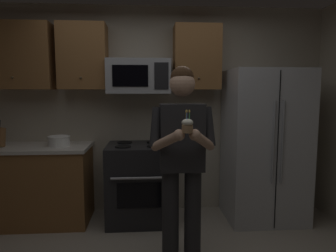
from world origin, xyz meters
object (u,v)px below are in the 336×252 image
at_px(bowl_large_white, 59,141).
at_px(microwave, 139,77).
at_px(cupcake, 187,125).
at_px(person, 182,155).
at_px(refrigerator, 264,145).
at_px(oven_range, 140,183).

bearing_deg(bowl_large_white, microwave, 8.04).
distance_m(bowl_large_white, cupcake, 1.86).
bearing_deg(microwave, person, -69.94).
distance_m(microwave, refrigerator, 1.72).
distance_m(oven_range, microwave, 1.26).
distance_m(refrigerator, bowl_large_white, 2.42).
height_order(microwave, bowl_large_white, microwave).
xyz_separation_m(bowl_large_white, person, (1.31, -0.95, 0.01)).
relative_size(microwave, cupcake, 4.26).
bearing_deg(cupcake, microwave, 105.63).
bearing_deg(person, bowl_large_white, 144.16).
distance_m(refrigerator, cupcake, 1.71).
xyz_separation_m(oven_range, bowl_large_white, (-0.92, -0.01, 0.52)).
relative_size(microwave, person, 0.42).
bearing_deg(cupcake, bowl_large_white, 135.79).
height_order(refrigerator, cupcake, refrigerator).
relative_size(oven_range, microwave, 1.26).
bearing_deg(microwave, oven_range, -90.02).
relative_size(oven_range, cupcake, 5.36).
bearing_deg(cupcake, oven_range, 107.00).
height_order(oven_range, refrigerator, refrigerator).
bearing_deg(bowl_large_white, refrigerator, -0.68).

